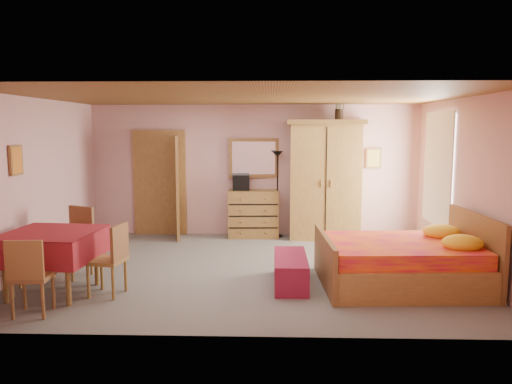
{
  "coord_description": "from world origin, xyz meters",
  "views": [
    {
      "loc": [
        0.34,
        -7.43,
        2.15
      ],
      "look_at": [
        0.1,
        0.3,
        1.15
      ],
      "focal_mm": 35.0,
      "sensor_mm": 36.0,
      "label": 1
    }
  ],
  "objects_px": {
    "wall_mirror": "(254,158)",
    "sunflower_vase": "(339,105)",
    "wardrobe": "(325,180)",
    "chair_south": "(32,276)",
    "stereo": "(241,183)",
    "bed": "(400,250)",
    "chair_east": "(107,260)",
    "floor_lamp": "(277,194)",
    "chair_north": "(72,242)",
    "bench": "(290,270)",
    "dining_table": "(53,263)",
    "chest_of_drawers": "(253,214)"
  },
  "relations": [
    {
      "from": "wall_mirror",
      "to": "chair_north",
      "type": "xyz_separation_m",
      "value": [
        -2.53,
        -2.93,
        -1.05
      ]
    },
    {
      "from": "sunflower_vase",
      "to": "bed",
      "type": "bearing_deg",
      "value": -80.76
    },
    {
      "from": "chest_of_drawers",
      "to": "bench",
      "type": "bearing_deg",
      "value": -80.52
    },
    {
      "from": "stereo",
      "to": "chair_north",
      "type": "relative_size",
      "value": 0.33
    },
    {
      "from": "sunflower_vase",
      "to": "chair_east",
      "type": "xyz_separation_m",
      "value": [
        -3.4,
        -3.45,
        -2.11
      ]
    },
    {
      "from": "stereo",
      "to": "chair_east",
      "type": "bearing_deg",
      "value": -113.31
    },
    {
      "from": "bed",
      "to": "chair_east",
      "type": "height_order",
      "value": "bed"
    },
    {
      "from": "chest_of_drawers",
      "to": "floor_lamp",
      "type": "height_order",
      "value": "floor_lamp"
    },
    {
      "from": "chest_of_drawers",
      "to": "wardrobe",
      "type": "height_order",
      "value": "wardrobe"
    },
    {
      "from": "chest_of_drawers",
      "to": "wall_mirror",
      "type": "distance_m",
      "value": 1.11
    },
    {
      "from": "stereo",
      "to": "bed",
      "type": "height_order",
      "value": "stereo"
    },
    {
      "from": "wall_mirror",
      "to": "chair_north",
      "type": "relative_size",
      "value": 0.99
    },
    {
      "from": "chair_south",
      "to": "chair_north",
      "type": "relative_size",
      "value": 0.92
    },
    {
      "from": "sunflower_vase",
      "to": "chair_south",
      "type": "bearing_deg",
      "value": -134.14
    },
    {
      "from": "floor_lamp",
      "to": "wardrobe",
      "type": "bearing_deg",
      "value": -7.27
    },
    {
      "from": "bed",
      "to": "chair_south",
      "type": "relative_size",
      "value": 2.35
    },
    {
      "from": "chair_north",
      "to": "chair_east",
      "type": "relative_size",
      "value": 1.08
    },
    {
      "from": "bed",
      "to": "chair_north",
      "type": "xyz_separation_m",
      "value": [
        -4.64,
        0.27,
        0.0
      ]
    },
    {
      "from": "chest_of_drawers",
      "to": "chair_north",
      "type": "distance_m",
      "value": 3.72
    },
    {
      "from": "stereo",
      "to": "chair_east",
      "type": "height_order",
      "value": "stereo"
    },
    {
      "from": "bench",
      "to": "dining_table",
      "type": "bearing_deg",
      "value": -171.29
    },
    {
      "from": "wall_mirror",
      "to": "stereo",
      "type": "distance_m",
      "value": 0.56
    },
    {
      "from": "floor_lamp",
      "to": "wall_mirror",
      "type": "bearing_deg",
      "value": 160.34
    },
    {
      "from": "dining_table",
      "to": "chair_north",
      "type": "xyz_separation_m",
      "value": [
        -0.06,
        0.76,
        0.09
      ]
    },
    {
      "from": "wall_mirror",
      "to": "bed",
      "type": "bearing_deg",
      "value": -61.56
    },
    {
      "from": "stereo",
      "to": "chair_south",
      "type": "bearing_deg",
      "value": -116.96
    },
    {
      "from": "chair_south",
      "to": "chair_east",
      "type": "xyz_separation_m",
      "value": [
        0.63,
        0.7,
        0.01
      ]
    },
    {
      "from": "floor_lamp",
      "to": "chair_north",
      "type": "height_order",
      "value": "floor_lamp"
    },
    {
      "from": "chair_east",
      "to": "bed",
      "type": "bearing_deg",
      "value": -72.53
    },
    {
      "from": "bench",
      "to": "chair_north",
      "type": "distance_m",
      "value": 3.18
    },
    {
      "from": "wardrobe",
      "to": "chair_south",
      "type": "distance_m",
      "value": 5.65
    },
    {
      "from": "floor_lamp",
      "to": "dining_table",
      "type": "distance_m",
      "value": 4.62
    },
    {
      "from": "floor_lamp",
      "to": "chair_east",
      "type": "xyz_separation_m",
      "value": [
        -2.24,
        -3.55,
        -0.38
      ]
    },
    {
      "from": "chest_of_drawers",
      "to": "sunflower_vase",
      "type": "bearing_deg",
      "value": -4.18
    },
    {
      "from": "dining_table",
      "to": "chair_north",
      "type": "distance_m",
      "value": 0.77
    },
    {
      "from": "sunflower_vase",
      "to": "chair_east",
      "type": "height_order",
      "value": "sunflower_vase"
    },
    {
      "from": "stereo",
      "to": "chair_east",
      "type": "distance_m",
      "value": 3.9
    },
    {
      "from": "bed",
      "to": "chair_north",
      "type": "height_order",
      "value": "chair_north"
    },
    {
      "from": "wardrobe",
      "to": "chair_south",
      "type": "bearing_deg",
      "value": -129.33
    },
    {
      "from": "wall_mirror",
      "to": "sunflower_vase",
      "type": "xyz_separation_m",
      "value": [
        1.63,
        -0.27,
        1.02
      ]
    },
    {
      "from": "chest_of_drawers",
      "to": "chair_east",
      "type": "relative_size",
      "value": 1.05
    },
    {
      "from": "dining_table",
      "to": "chair_north",
      "type": "relative_size",
      "value": 1.12
    },
    {
      "from": "sunflower_vase",
      "to": "wall_mirror",
      "type": "bearing_deg",
      "value": 170.74
    },
    {
      "from": "dining_table",
      "to": "chest_of_drawers",
      "type": "bearing_deg",
      "value": 54.61
    },
    {
      "from": "wall_mirror",
      "to": "chair_east",
      "type": "distance_m",
      "value": 4.25
    },
    {
      "from": "bed",
      "to": "chair_north",
      "type": "bearing_deg",
      "value": 173.93
    },
    {
      "from": "wall_mirror",
      "to": "dining_table",
      "type": "relative_size",
      "value": 0.89
    },
    {
      "from": "wall_mirror",
      "to": "chair_south",
      "type": "height_order",
      "value": "wall_mirror"
    },
    {
      "from": "bench",
      "to": "chair_north",
      "type": "bearing_deg",
      "value": 174.77
    },
    {
      "from": "floor_lamp",
      "to": "chair_east",
      "type": "relative_size",
      "value": 1.82
    }
  ]
}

